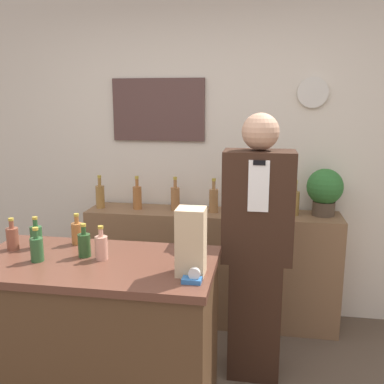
# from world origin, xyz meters

# --- Properties ---
(back_wall) EXTENTS (5.20, 0.09, 2.70)m
(back_wall) POSITION_xyz_m (-0.00, 2.00, 1.35)
(back_wall) COLOR beige
(back_wall) RESTS_ON ground_plane
(back_shelf) EXTENTS (2.00, 0.37, 0.92)m
(back_shelf) POSITION_xyz_m (0.10, 1.75, 0.46)
(back_shelf) COLOR brown
(back_shelf) RESTS_ON ground_plane
(display_counter) EXTENTS (1.28, 0.67, 0.96)m
(display_counter) POSITION_xyz_m (-0.38, 0.50, 0.48)
(display_counter) COLOR #4C331E
(display_counter) RESTS_ON ground_plane
(shopkeeper) EXTENTS (0.43, 0.27, 1.71)m
(shopkeeper) POSITION_xyz_m (0.46, 1.09, 0.85)
(shopkeeper) COLOR #331E14
(shopkeeper) RESTS_ON ground_plane
(potted_plant) EXTENTS (0.27, 0.27, 0.36)m
(potted_plant) POSITION_xyz_m (0.95, 1.79, 1.12)
(potted_plant) COLOR #4C3D2D
(potted_plant) RESTS_ON back_shelf
(paper_bag) EXTENTS (0.14, 0.13, 0.33)m
(paper_bag) POSITION_xyz_m (0.16, 0.41, 1.12)
(paper_bag) COLOR tan
(paper_bag) RESTS_ON display_counter
(tape_dispenser) EXTENTS (0.09, 0.06, 0.07)m
(tape_dispenser) POSITION_xyz_m (0.18, 0.31, 0.98)
(tape_dispenser) COLOR #2D66A8
(tape_dispenser) RESTS_ON display_counter
(counter_bottle_0) EXTENTS (0.07, 0.07, 0.18)m
(counter_bottle_0) POSITION_xyz_m (-0.89, 0.59, 1.03)
(counter_bottle_0) COLOR brown
(counter_bottle_0) RESTS_ON display_counter
(counter_bottle_1) EXTENTS (0.07, 0.07, 0.18)m
(counter_bottle_1) POSITION_xyz_m (-0.77, 0.64, 1.03)
(counter_bottle_1) COLOR #28592D
(counter_bottle_1) RESTS_ON display_counter
(counter_bottle_2) EXTENTS (0.07, 0.07, 0.18)m
(counter_bottle_2) POSITION_xyz_m (-0.66, 0.45, 1.03)
(counter_bottle_2) COLOR #2A542C
(counter_bottle_2) RESTS_ON display_counter
(counter_bottle_3) EXTENTS (0.07, 0.07, 0.18)m
(counter_bottle_3) POSITION_xyz_m (-0.57, 0.74, 1.03)
(counter_bottle_3) COLOR #A46430
(counter_bottle_3) RESTS_ON display_counter
(counter_bottle_4) EXTENTS (0.07, 0.07, 0.18)m
(counter_bottle_4) POSITION_xyz_m (-0.45, 0.55, 1.03)
(counter_bottle_4) COLOR #274922
(counter_bottle_4) RESTS_ON display_counter
(counter_bottle_5) EXTENTS (0.07, 0.07, 0.18)m
(counter_bottle_5) POSITION_xyz_m (-0.34, 0.53, 1.03)
(counter_bottle_5) COLOR tan
(counter_bottle_5) RESTS_ON display_counter
(shelf_bottle_0) EXTENTS (0.07, 0.07, 0.27)m
(shelf_bottle_0) POSITION_xyz_m (-0.82, 1.74, 1.02)
(shelf_bottle_0) COLOR olive
(shelf_bottle_0) RESTS_ON back_shelf
(shelf_bottle_1) EXTENTS (0.07, 0.07, 0.27)m
(shelf_bottle_1) POSITION_xyz_m (-0.51, 1.75, 1.02)
(shelf_bottle_1) COLOR #A46332
(shelf_bottle_1) RESTS_ON back_shelf
(shelf_bottle_2) EXTENTS (0.07, 0.07, 0.27)m
(shelf_bottle_2) POSITION_xyz_m (-0.20, 1.77, 1.02)
(shelf_bottle_2) COLOR #9C683B
(shelf_bottle_2) RESTS_ON back_shelf
(shelf_bottle_3) EXTENTS (0.07, 0.07, 0.27)m
(shelf_bottle_3) POSITION_xyz_m (0.11, 1.75, 1.02)
(shelf_bottle_3) COLOR #996B3F
(shelf_bottle_3) RESTS_ON back_shelf
(shelf_bottle_4) EXTENTS (0.07, 0.07, 0.27)m
(shelf_bottle_4) POSITION_xyz_m (0.42, 1.76, 1.02)
(shelf_bottle_4) COLOR #A16F33
(shelf_bottle_4) RESTS_ON back_shelf
(shelf_bottle_5) EXTENTS (0.07, 0.07, 0.27)m
(shelf_bottle_5) POSITION_xyz_m (0.73, 1.77, 1.02)
(shelf_bottle_5) COLOR olive
(shelf_bottle_5) RESTS_ON back_shelf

